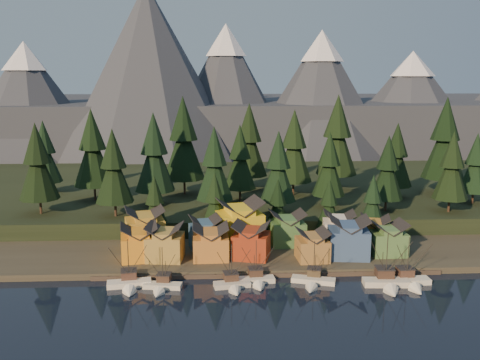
{
  "coord_description": "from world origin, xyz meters",
  "views": [
    {
      "loc": [
        -12.17,
        -99.54,
        45.59
      ],
      "look_at": [
        -5.73,
        30.0,
        19.66
      ],
      "focal_mm": 40.0,
      "sensor_mm": 36.0,
      "label": 1
    }
  ],
  "objects_px": {
    "boat_1": "(161,281)",
    "boat_4": "(313,276)",
    "house_back_0": "(145,227)",
    "boat_2": "(233,279)",
    "boat_0": "(129,278)",
    "boat_5": "(388,276)",
    "boat_6": "(410,276)",
    "house_back_1": "(205,232)",
    "house_front_1": "(165,241)",
    "boat_3": "(257,275)",
    "house_front_0": "(139,241)"
  },
  "relations": [
    {
      "from": "boat_3",
      "to": "house_front_1",
      "type": "bearing_deg",
      "value": 144.44
    },
    {
      "from": "boat_2",
      "to": "house_back_0",
      "type": "relative_size",
      "value": 0.93
    },
    {
      "from": "boat_0",
      "to": "boat_6",
      "type": "relative_size",
      "value": 0.99
    },
    {
      "from": "boat_1",
      "to": "boat_3",
      "type": "height_order",
      "value": "boat_3"
    },
    {
      "from": "house_front_1",
      "to": "boat_1",
      "type": "bearing_deg",
      "value": -82.32
    },
    {
      "from": "boat_0",
      "to": "boat_3",
      "type": "height_order",
      "value": "boat_0"
    },
    {
      "from": "boat_3",
      "to": "house_back_0",
      "type": "distance_m",
      "value": 35.55
    },
    {
      "from": "boat_1",
      "to": "boat_4",
      "type": "relative_size",
      "value": 0.94
    },
    {
      "from": "boat_0",
      "to": "boat_5",
      "type": "distance_m",
      "value": 56.04
    },
    {
      "from": "boat_3",
      "to": "boat_6",
      "type": "bearing_deg",
      "value": -9.37
    },
    {
      "from": "boat_4",
      "to": "house_front_0",
      "type": "bearing_deg",
      "value": 177.04
    },
    {
      "from": "boat_2",
      "to": "house_back_0",
      "type": "distance_m",
      "value": 33.3
    },
    {
      "from": "boat_5",
      "to": "house_front_0",
      "type": "xyz_separation_m",
      "value": [
        -55.54,
        16.59,
        3.47
      ]
    },
    {
      "from": "boat_6",
      "to": "house_back_1",
      "type": "relative_size",
      "value": 1.31
    },
    {
      "from": "boat_4",
      "to": "boat_6",
      "type": "bearing_deg",
      "value": 12.21
    },
    {
      "from": "boat_3",
      "to": "house_back_1",
      "type": "distance_m",
      "value": 23.76
    },
    {
      "from": "boat_2",
      "to": "house_front_0",
      "type": "distance_m",
      "value": 27.15
    },
    {
      "from": "house_front_0",
      "to": "boat_3",
      "type": "bearing_deg",
      "value": -35.32
    },
    {
      "from": "boat_0",
      "to": "house_back_0",
      "type": "relative_size",
      "value": 1.02
    },
    {
      "from": "boat_0",
      "to": "house_back_0",
      "type": "xyz_separation_m",
      "value": [
        0.71,
        23.45,
        4.7
      ]
    },
    {
      "from": "boat_6",
      "to": "boat_5",
      "type": "bearing_deg",
      "value": -174.9
    },
    {
      "from": "boat_3",
      "to": "boat_5",
      "type": "xyz_separation_m",
      "value": [
        28.14,
        -3.44,
        0.41
      ]
    },
    {
      "from": "house_front_1",
      "to": "boat_0",
      "type": "bearing_deg",
      "value": -109.93
    },
    {
      "from": "boat_0",
      "to": "house_front_1",
      "type": "height_order",
      "value": "boat_0"
    },
    {
      "from": "boat_3",
      "to": "house_front_0",
      "type": "distance_m",
      "value": 30.64
    },
    {
      "from": "house_front_1",
      "to": "house_back_1",
      "type": "xyz_separation_m",
      "value": [
        9.51,
        7.7,
        -0.17
      ]
    },
    {
      "from": "house_front_0",
      "to": "house_back_1",
      "type": "distance_m",
      "value": 17.28
    },
    {
      "from": "boat_4",
      "to": "boat_3",
      "type": "bearing_deg",
      "value": -168.04
    },
    {
      "from": "boat_0",
      "to": "boat_2",
      "type": "xyz_separation_m",
      "value": [
        22.4,
        -1.35,
        -0.11
      ]
    },
    {
      "from": "boat_6",
      "to": "boat_4",
      "type": "bearing_deg",
      "value": 172.24
    },
    {
      "from": "house_front_0",
      "to": "house_back_1",
      "type": "height_order",
      "value": "house_front_0"
    },
    {
      "from": "boat_2",
      "to": "boat_4",
      "type": "height_order",
      "value": "boat_2"
    },
    {
      "from": "house_back_1",
      "to": "house_front_1",
      "type": "bearing_deg",
      "value": -152.61
    },
    {
      "from": "house_front_1",
      "to": "house_back_0",
      "type": "height_order",
      "value": "house_back_0"
    },
    {
      "from": "boat_0",
      "to": "boat_5",
      "type": "relative_size",
      "value": 0.9
    },
    {
      "from": "house_back_1",
      "to": "house_back_0",
      "type": "bearing_deg",
      "value": 160.55
    },
    {
      "from": "boat_4",
      "to": "boat_5",
      "type": "xyz_separation_m",
      "value": [
        15.92,
        -2.43,
        0.64
      ]
    },
    {
      "from": "boat_4",
      "to": "boat_0",
      "type": "bearing_deg",
      "value": -163.31
    },
    {
      "from": "boat_0",
      "to": "boat_3",
      "type": "bearing_deg",
      "value": -6.87
    },
    {
      "from": "boat_3",
      "to": "boat_5",
      "type": "height_order",
      "value": "boat_5"
    },
    {
      "from": "boat_4",
      "to": "boat_6",
      "type": "distance_m",
      "value": 21.2
    },
    {
      "from": "house_back_0",
      "to": "boat_2",
      "type": "bearing_deg",
      "value": -62.56
    },
    {
      "from": "boat_5",
      "to": "boat_6",
      "type": "height_order",
      "value": "boat_5"
    },
    {
      "from": "boat_4",
      "to": "house_back_1",
      "type": "height_order",
      "value": "house_back_1"
    },
    {
      "from": "boat_2",
      "to": "house_front_1",
      "type": "height_order",
      "value": "house_front_1"
    },
    {
      "from": "boat_2",
      "to": "house_front_0",
      "type": "relative_size",
      "value": 1.08
    },
    {
      "from": "house_back_1",
      "to": "boat_3",
      "type": "bearing_deg",
      "value": -71.73
    },
    {
      "from": "boat_6",
      "to": "house_front_1",
      "type": "bearing_deg",
      "value": 161.07
    },
    {
      "from": "house_back_0",
      "to": "house_back_1",
      "type": "relative_size",
      "value": 1.28
    },
    {
      "from": "boat_4",
      "to": "house_front_0",
      "type": "relative_size",
      "value": 1.09
    }
  ]
}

